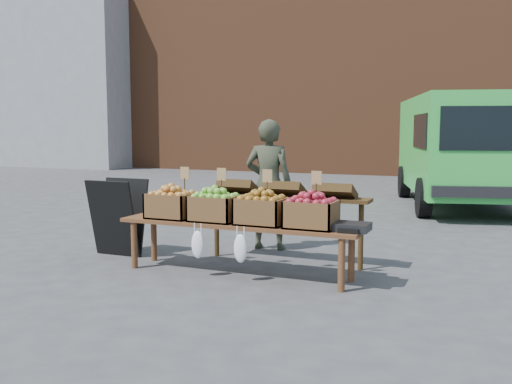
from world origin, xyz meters
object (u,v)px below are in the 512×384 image
at_px(display_bench, 238,249).
at_px(delivery_van, 464,153).
at_px(crate_golden_apples, 171,206).
at_px(crate_red_apples, 261,211).
at_px(back_table, 285,219).
at_px(crate_russet_pears, 215,208).
at_px(crate_green_apples, 311,214).
at_px(vendor, 269,185).
at_px(chalkboard_sign, 118,217).
at_px(weighing_scale, 352,227).

bearing_deg(display_bench, delivery_van, 74.00).
height_order(crate_golden_apples, crate_red_apples, same).
relative_size(back_table, display_bench, 0.78).
bearing_deg(crate_russet_pears, crate_green_apples, 0.00).
height_order(vendor, crate_golden_apples, vendor).
relative_size(chalkboard_sign, crate_green_apples, 1.93).
bearing_deg(display_bench, chalkboard_sign, 171.13).
relative_size(chalkboard_sign, crate_red_apples, 1.93).
distance_m(chalkboard_sign, display_bench, 1.80).
height_order(chalkboard_sign, display_bench, chalkboard_sign).
bearing_deg(delivery_van, vendor, -126.68).
xyz_separation_m(delivery_van, chalkboard_sign, (-3.66, -6.32, -0.61)).
relative_size(back_table, crate_green_apples, 4.20).
bearing_deg(crate_red_apples, crate_green_apples, 0.00).
distance_m(delivery_van, crate_green_apples, 6.70).
height_order(delivery_van, crate_red_apples, delivery_van).
relative_size(crate_golden_apples, crate_russet_pears, 1.00).
distance_m(back_table, crate_golden_apples, 1.33).
xyz_separation_m(back_table, crate_red_apples, (-0.00, -0.72, 0.19)).
xyz_separation_m(vendor, crate_russet_pears, (-0.08, -1.37, -0.14)).
relative_size(chalkboard_sign, display_bench, 0.36).
xyz_separation_m(delivery_van, display_bench, (-1.89, -6.60, -0.81)).
xyz_separation_m(delivery_van, back_table, (-1.62, -5.88, -0.57)).
bearing_deg(vendor, back_table, 119.03).
relative_size(display_bench, crate_golden_apples, 5.40).
relative_size(vendor, crate_russet_pears, 3.40).
height_order(display_bench, crate_golden_apples, crate_golden_apples).
bearing_deg(vendor, crate_golden_apples, 58.33).
xyz_separation_m(vendor, crate_red_apples, (0.47, -1.37, -0.14)).
bearing_deg(crate_red_apples, back_table, 89.87).
bearing_deg(crate_green_apples, back_table, 127.29).
bearing_deg(crate_red_apples, weighing_scale, 0.00).
bearing_deg(vendor, crate_green_apples, 119.81).
bearing_deg(delivery_van, crate_red_apples, -118.75).
bearing_deg(vendor, crate_russet_pears, 79.69).
distance_m(delivery_van, weighing_scale, 6.65).
relative_size(chalkboard_sign, crate_russet_pears, 1.93).
xyz_separation_m(crate_golden_apples, crate_russet_pears, (0.55, 0.00, 0.00)).
distance_m(vendor, crate_russet_pears, 1.38).
bearing_deg(chalkboard_sign, display_bench, -8.95).
relative_size(vendor, crate_golden_apples, 3.40).
relative_size(back_table, crate_red_apples, 4.20).
bearing_deg(crate_golden_apples, display_bench, 0.00).
distance_m(display_bench, crate_red_apples, 0.51).
bearing_deg(display_bench, back_table, 68.98).
bearing_deg(crate_red_apples, crate_russet_pears, 180.00).
relative_size(vendor, chalkboard_sign, 1.76).
height_order(vendor, crate_red_apples, vendor).
relative_size(crate_golden_apples, weighing_scale, 1.47).
height_order(back_table, crate_red_apples, back_table).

